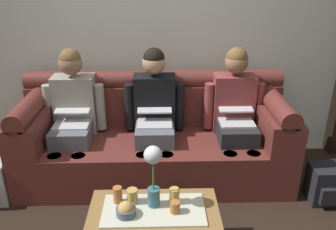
{
  "coord_description": "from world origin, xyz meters",
  "views": [
    {
      "loc": [
        0.04,
        -1.8,
        1.91
      ],
      "look_at": [
        0.12,
        0.92,
        0.72
      ],
      "focal_mm": 37.55,
      "sensor_mm": 36.0,
      "label": 1
    }
  ],
  "objects": [
    {
      "name": "person_left",
      "position": [
        -0.74,
        1.16,
        0.66
      ],
      "size": [
        0.56,
        0.67,
        1.22
      ],
      "color": "#595B66",
      "rests_on": "ground_plane"
    },
    {
      "name": "snack_bowl",
      "position": [
        -0.18,
        0.03,
        0.44
      ],
      "size": [
        0.13,
        0.13,
        0.11
      ],
      "color": "#4C5666",
      "rests_on": "coffee_table"
    },
    {
      "name": "coffee_table",
      "position": [
        0.0,
        0.08,
        0.34
      ],
      "size": [
        0.87,
        0.48,
        0.41
      ],
      "color": "olive",
      "rests_on": "ground_plane"
    },
    {
      "name": "cup_near_right",
      "position": [
        0.14,
        0.05,
        0.45
      ],
      "size": [
        0.07,
        0.07,
        0.08
      ],
      "primitive_type": "cylinder",
      "color": "#B26633",
      "rests_on": "coffee_table"
    },
    {
      "name": "cup_far_center",
      "position": [
        -0.24,
        0.16,
        0.47
      ],
      "size": [
        0.06,
        0.06,
        0.12
      ],
      "primitive_type": "cylinder",
      "color": "#B26633",
      "rests_on": "coffee_table"
    },
    {
      "name": "person_middle",
      "position": [
        0.0,
        1.17,
        0.66
      ],
      "size": [
        0.56,
        0.67,
        1.22
      ],
      "color": "#595B66",
      "rests_on": "ground_plane"
    },
    {
      "name": "couch",
      "position": [
        -0.0,
        1.17,
        0.37
      ],
      "size": [
        2.46,
        0.88,
        0.96
      ],
      "color": "maroon",
      "rests_on": "ground_plane"
    },
    {
      "name": "cup_far_left",
      "position": [
        -0.15,
        0.16,
        0.46
      ],
      "size": [
        0.07,
        0.07,
        0.1
      ],
      "primitive_type": "cylinder",
      "color": "gold",
      "rests_on": "coffee_table"
    },
    {
      "name": "cup_near_left",
      "position": [
        0.14,
        0.15,
        0.46
      ],
      "size": [
        0.07,
        0.07,
        0.11
      ],
      "primitive_type": "cylinder",
      "color": "gold",
      "rests_on": "coffee_table"
    },
    {
      "name": "flower_vase",
      "position": [
        0.0,
        0.13,
        0.68
      ],
      "size": [
        0.12,
        0.12,
        0.45
      ],
      "color": "#336672",
      "rests_on": "coffee_table"
    },
    {
      "name": "backpack_right",
      "position": [
        1.47,
        0.68,
        0.16
      ],
      "size": [
        0.29,
        0.28,
        0.33
      ],
      "color": "black",
      "rests_on": "ground_plane"
    },
    {
      "name": "person_right",
      "position": [
        0.74,
        1.16,
        0.66
      ],
      "size": [
        0.56,
        0.67,
        1.22
      ],
      "color": "#232326",
      "rests_on": "ground_plane"
    },
    {
      "name": "back_wall_patterned",
      "position": [
        0.0,
        1.7,
        1.45
      ],
      "size": [
        6.0,
        0.12,
        2.9
      ],
      "primitive_type": "cube",
      "color": "silver",
      "rests_on": "ground_plane"
    }
  ]
}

